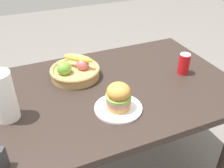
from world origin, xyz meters
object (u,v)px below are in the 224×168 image
(sandwich, at_px, (118,96))
(soda_can, at_px, (184,64))
(paper_towel_roll, at_px, (3,97))
(fruit_basket, at_px, (75,71))
(plate, at_px, (118,108))

(sandwich, xyz_separation_m, soda_can, (0.50, 0.16, -0.02))
(soda_can, bearing_deg, paper_towel_roll, -179.06)
(soda_can, bearing_deg, sandwich, -161.87)
(fruit_basket, height_order, paper_towel_roll, paper_towel_roll)
(soda_can, relative_size, paper_towel_roll, 0.53)
(paper_towel_roll, bearing_deg, soda_can, 0.94)
(soda_can, xyz_separation_m, fruit_basket, (-0.61, 0.21, -0.02))
(plate, xyz_separation_m, paper_towel_roll, (-0.50, 0.15, 0.11))
(fruit_basket, bearing_deg, sandwich, -74.04)
(sandwich, bearing_deg, fruit_basket, 105.96)
(sandwich, distance_m, fruit_basket, 0.39)
(plate, bearing_deg, paper_towel_roll, 163.57)
(plate, distance_m, soda_can, 0.53)
(plate, relative_size, sandwich, 1.74)
(sandwich, height_order, fruit_basket, sandwich)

